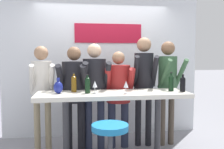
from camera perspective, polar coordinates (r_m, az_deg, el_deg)
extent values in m
cube|color=silver|center=(4.84, -2.17, 3.21)|extent=(3.76, 0.10, 2.88)
cube|color=#B2142D|center=(4.80, -0.83, 9.39)|extent=(1.28, 0.02, 0.36)
cube|color=silver|center=(3.57, 0.23, -4.60)|extent=(2.16, 0.64, 0.06)
cylinder|color=#333338|center=(3.64, -10.50, -12.30)|extent=(0.09, 0.09, 0.95)
cylinder|color=#333338|center=(3.84, 10.37, -11.42)|extent=(0.09, 0.09, 0.95)
cylinder|color=#1972B2|center=(2.94, -0.46, -12.01)|extent=(0.43, 0.43, 0.07)
cylinder|color=gray|center=(4.21, -16.71, -11.44)|extent=(0.10, 0.10, 0.81)
cylinder|color=gray|center=(4.22, -14.37, -11.37)|extent=(0.10, 0.10, 0.81)
cylinder|color=beige|center=(4.08, -15.76, -1.55)|extent=(0.35, 0.35, 0.64)
sphere|color=#9E7556|center=(4.06, -15.90, 4.75)|extent=(0.22, 0.22, 0.22)
cylinder|color=beige|center=(3.92, -17.84, -1.17)|extent=(0.13, 0.38, 0.49)
cylinder|color=beige|center=(3.92, -13.58, -1.06)|extent=(0.13, 0.38, 0.49)
cylinder|color=black|center=(4.15, -9.95, -11.59)|extent=(0.12, 0.12, 0.81)
cylinder|color=black|center=(4.12, -7.01, -11.69)|extent=(0.12, 0.12, 0.81)
cylinder|color=black|center=(3.99, -8.60, -1.64)|extent=(0.44, 0.44, 0.64)
sphere|color=brown|center=(3.97, -8.68, 4.76)|extent=(0.22, 0.22, 0.22)
cylinder|color=black|center=(3.87, -11.66, -1.19)|extent=(0.16, 0.40, 0.50)
cylinder|color=black|center=(3.81, -6.31, -1.22)|extent=(0.16, 0.40, 0.50)
cylinder|color=#23283D|center=(4.15, -5.38, -11.39)|extent=(0.12, 0.12, 0.83)
cylinder|color=#23283D|center=(4.17, -2.56, -11.27)|extent=(0.12, 0.12, 0.83)
cylinder|color=black|center=(4.02, -4.02, -1.09)|extent=(0.39, 0.39, 0.66)
sphere|color=#D6AD89|center=(4.00, -4.06, 5.45)|extent=(0.22, 0.22, 0.22)
cylinder|color=black|center=(3.84, -6.30, -0.67)|extent=(0.11, 0.40, 0.51)
cylinder|color=black|center=(3.88, -1.14, -0.58)|extent=(0.11, 0.40, 0.51)
cylinder|color=#23283D|center=(4.25, -0.05, -11.38)|extent=(0.13, 0.13, 0.77)
cylinder|color=#23283D|center=(4.27, 2.92, -11.31)|extent=(0.13, 0.13, 0.77)
cylinder|color=maroon|center=(4.12, 1.46, -2.09)|extent=(0.43, 0.43, 0.61)
sphere|color=#9E7556|center=(4.10, 1.47, 3.83)|extent=(0.21, 0.21, 0.21)
cylinder|color=maroon|center=(3.96, -1.05, -1.73)|extent=(0.12, 0.38, 0.48)
cylinder|color=maroon|center=(3.99, 4.35, -1.68)|extent=(0.12, 0.38, 0.48)
cylinder|color=black|center=(4.34, 5.99, -10.31)|extent=(0.10, 0.10, 0.88)
cylinder|color=black|center=(4.36, 8.32, -10.25)|extent=(0.10, 0.10, 0.88)
cylinder|color=black|center=(4.22, 7.27, 0.15)|extent=(0.36, 0.36, 0.70)
sphere|color=#9E7556|center=(4.21, 7.33, 6.78)|extent=(0.24, 0.24, 0.24)
cylinder|color=black|center=(4.03, 5.47, 0.68)|extent=(0.13, 0.41, 0.53)
cylinder|color=black|center=(4.07, 9.71, 0.67)|extent=(0.13, 0.41, 0.53)
cylinder|color=#473D33|center=(4.42, 11.43, -10.29)|extent=(0.10, 0.10, 0.85)
cylinder|color=#473D33|center=(4.50, 13.36, -10.05)|extent=(0.10, 0.10, 0.85)
cylinder|color=#335638|center=(4.33, 12.58, -0.35)|extent=(0.35, 0.35, 0.67)
sphere|color=brown|center=(4.32, 12.69, 5.88)|extent=(0.23, 0.23, 0.23)
cylinder|color=#335638|center=(4.11, 11.95, 0.08)|extent=(0.13, 0.40, 0.51)
cylinder|color=#335638|center=(4.27, 15.41, 0.17)|extent=(0.13, 0.40, 0.51)
cylinder|color=black|center=(3.81, 13.36, -2.21)|extent=(0.08, 0.08, 0.20)
sphere|color=black|center=(3.80, 13.39, -0.73)|extent=(0.08, 0.08, 0.08)
cylinder|color=black|center=(3.79, 13.40, -0.21)|extent=(0.03, 0.03, 0.07)
cylinder|color=black|center=(3.79, 13.41, 0.43)|extent=(0.03, 0.03, 0.01)
cylinder|color=black|center=(3.50, -5.60, -2.77)|extent=(0.07, 0.07, 0.19)
sphere|color=black|center=(3.49, -5.62, -1.24)|extent=(0.07, 0.07, 0.07)
cylinder|color=black|center=(3.49, -5.62, -0.70)|extent=(0.03, 0.03, 0.07)
cylinder|color=black|center=(3.48, -5.62, -0.05)|extent=(0.03, 0.03, 0.01)
cylinder|color=black|center=(3.79, 15.85, -2.45)|extent=(0.08, 0.08, 0.18)
sphere|color=black|center=(3.78, 15.88, -1.11)|extent=(0.08, 0.08, 0.08)
cylinder|color=black|center=(3.77, 15.89, -0.63)|extent=(0.03, 0.03, 0.06)
cylinder|color=black|center=(3.77, 15.91, -0.06)|extent=(0.03, 0.03, 0.01)
cylinder|color=brown|center=(3.64, -8.71, -2.45)|extent=(0.08, 0.08, 0.20)
sphere|color=brown|center=(3.63, -8.73, -0.91)|extent=(0.08, 0.08, 0.08)
cylinder|color=brown|center=(3.63, -8.74, -0.37)|extent=(0.03, 0.03, 0.07)
cylinder|color=black|center=(3.63, -8.75, 0.29)|extent=(0.03, 0.03, 0.01)
cylinder|color=silver|center=(3.49, -3.92, -4.29)|extent=(0.06, 0.06, 0.01)
cylinder|color=silver|center=(3.48, -3.93, -3.59)|extent=(0.01, 0.01, 0.08)
cone|color=silver|center=(3.47, -3.94, -2.19)|extent=(0.07, 0.07, 0.09)
cylinder|color=silver|center=(3.46, 3.21, -4.37)|extent=(0.06, 0.06, 0.01)
cylinder|color=silver|center=(3.45, 3.21, -3.66)|extent=(0.01, 0.01, 0.08)
cone|color=silver|center=(3.44, 3.22, -2.25)|extent=(0.07, 0.07, 0.09)
ellipsoid|color=navy|center=(3.54, -12.19, -2.91)|extent=(0.13, 0.13, 0.17)
cylinder|color=navy|center=(3.53, -12.22, -1.14)|extent=(0.04, 0.04, 0.05)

